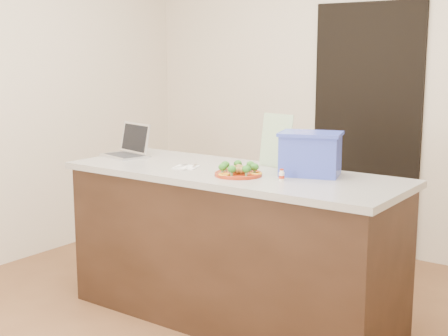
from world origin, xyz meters
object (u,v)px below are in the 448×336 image
Objects in this scene: yogurt_bottle at (282,176)px; laptop at (129,147)px; chair at (272,212)px; blue_box at (310,153)px; plate at (238,174)px; napkin at (186,167)px; island at (232,245)px.

yogurt_bottle is 1.28m from laptop.
chair is (0.71, 0.69, -0.49)m from laptop.
blue_box reaches higher than laptop.
napkin is at bearing 176.36° from plate.
chair is at bearing 102.80° from island.
island is at bearing 10.62° from laptop.
napkin is 0.61m from laptop.
napkin reaches higher than chair.
yogurt_bottle is at bearing -0.86° from napkin.
island is 2.41× the size of chair.
yogurt_bottle is 0.17× the size of blue_box.
laptop reaches higher than chair.
yogurt_bottle is at bearing 3.23° from plate.
napkin is 0.77m from blue_box.
yogurt_bottle is (0.27, 0.02, 0.02)m from plate.
plate is 1.01m from laptop.
blue_box is (0.44, 0.14, 0.58)m from island.
blue_box is at bearing 17.89° from laptop.
plate is at bearing -42.39° from island.
laptop reaches higher than plate.
plate is 0.77× the size of laptop.
laptop is at bearing 176.83° from island.
blue_box is at bearing 18.13° from island.
yogurt_bottle reaches higher than plate.
island is 7.61× the size of plate.
chair is at bearing 117.85° from blue_box.
island is at bearing 137.61° from plate.
napkin reaches higher than island.
blue_box is (0.32, 0.25, 0.11)m from plate.
plate is at bearing -176.77° from yogurt_bottle.
chair is (-0.56, 0.83, -0.46)m from yogurt_bottle.
napkin is at bearing -74.13° from chair.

